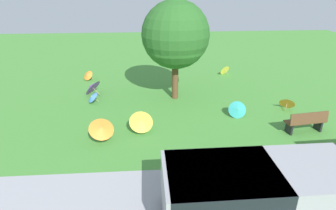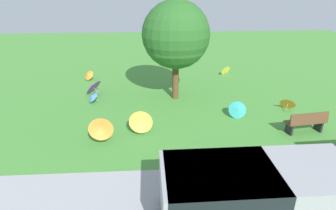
{
  "view_description": "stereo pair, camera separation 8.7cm",
  "coord_description": "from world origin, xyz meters",
  "views": [
    {
      "loc": [
        1.38,
        12.99,
        5.51
      ],
      "look_at": [
        0.58,
        1.96,
        0.6
      ],
      "focal_mm": 30.31,
      "sensor_mm": 36.0,
      "label": 1
    },
    {
      "loc": [
        1.3,
        12.99,
        5.51
      ],
      "look_at": [
        0.58,
        1.96,
        0.6
      ],
      "focal_mm": 30.31,
      "sensor_mm": 36.0,
      "label": 2
    }
  ],
  "objects": [
    {
      "name": "ground",
      "position": [
        0.0,
        0.0,
        0.0
      ],
      "size": [
        40.0,
        40.0,
        0.0
      ],
      "primitive_type": "plane",
      "color": "#478C38"
    },
    {
      "name": "van_dark",
      "position": [
        -1.01,
        7.8,
        0.91
      ],
      "size": [
        4.62,
        2.15,
        1.53
      ],
      "color": "#99999E",
      "rests_on": "ground"
    },
    {
      "name": "park_bench",
      "position": [
        -4.66,
        3.64,
        0.47
      ],
      "size": [
        1.65,
        0.68,
        0.9
      ],
      "color": "brown",
      "rests_on": "ground"
    },
    {
      "name": "shade_tree",
      "position": [
        0.07,
        -0.26,
        3.15
      ],
      "size": [
        3.17,
        3.17,
        4.75
      ],
      "color": "brown",
      "rests_on": "ground"
    },
    {
      "name": "parasol_yellow_0",
      "position": [
        1.71,
        3.19,
        0.5
      ],
      "size": [
        1.07,
        1.0,
        0.86
      ],
      "color": "tan",
      "rests_on": "ground"
    },
    {
      "name": "parasol_yellow_1",
      "position": [
        -3.38,
        -3.88,
        0.32
      ],
      "size": [
        0.75,
        0.66,
        0.63
      ],
      "color": "tan",
      "rests_on": "ground"
    },
    {
      "name": "parasol_orange_0",
      "position": [
        3.13,
        3.82,
        0.58
      ],
      "size": [
        1.17,
        1.13,
        0.9
      ],
      "color": "tan",
      "rests_on": "ground"
    },
    {
      "name": "parasol_blue_0",
      "position": [
        4.13,
        0.11,
        0.32
      ],
      "size": [
        0.69,
        0.73,
        0.57
      ],
      "color": "tan",
      "rests_on": "ground"
    },
    {
      "name": "parasol_teal_1",
      "position": [
        -2.43,
        2.11,
        0.35
      ],
      "size": [
        0.82,
        0.7,
        0.71
      ],
      "color": "tan",
      "rests_on": "ground"
    },
    {
      "name": "parasol_purple_0",
      "position": [
        4.33,
        -1.04,
        0.43
      ],
      "size": [
        1.1,
        1.19,
        0.86
      ],
      "color": "tan",
      "rests_on": "ground"
    },
    {
      "name": "parasol_orange_1",
      "position": [
        4.98,
        -3.32,
        0.33
      ],
      "size": [
        0.8,
        0.78,
        0.61
      ],
      "color": "tan",
      "rests_on": "ground"
    },
    {
      "name": "parasol_orange_2",
      "position": [
        -4.96,
        1.45,
        0.32
      ],
      "size": [
        0.86,
        0.8,
        0.65
      ],
      "color": "tan",
      "rests_on": "ground"
    }
  ]
}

